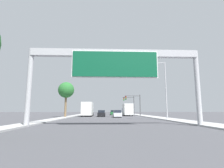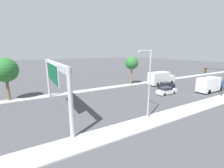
% 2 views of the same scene
% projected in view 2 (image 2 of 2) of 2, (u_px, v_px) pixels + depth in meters
% --- Properties ---
extents(median_strip_left, '(2.00, 120.00, 0.15)m').
position_uv_depth(median_strip_left, '(182.00, 78.00, 50.71)').
color(median_strip_left, '#A9A9A9').
rests_on(median_strip_left, ground).
extents(sign_gantry, '(16.88, 0.73, 7.48)m').
position_uv_depth(sign_gantry, '(54.00, 72.00, 21.34)').
color(sign_gantry, '#B2B2B7').
rests_on(sign_gantry, ground).
extents(car_far_right, '(1.79, 4.52, 1.53)m').
position_uv_depth(car_far_right, '(215.00, 82.00, 40.94)').
color(car_far_right, '#1E662D').
rests_on(car_far_right, ground).
extents(car_near_right, '(1.71, 4.66, 1.54)m').
position_uv_depth(car_near_right, '(166.00, 91.00, 31.63)').
color(car_near_right, silver).
rests_on(car_near_right, ground).
extents(car_mid_right, '(1.81, 4.26, 1.51)m').
position_uv_depth(car_mid_right, '(166.00, 85.00, 36.54)').
color(car_mid_right, black).
rests_on(car_mid_right, ground).
extents(truck_box_primary, '(2.49, 7.92, 3.45)m').
position_uv_depth(truck_box_primary, '(161.00, 78.00, 40.15)').
color(truck_box_primary, white).
rests_on(truck_box_primary, ground).
extents(truck_box_secondary, '(2.35, 7.85, 3.24)m').
position_uv_depth(truck_box_secondary, '(210.00, 84.00, 33.27)').
color(truck_box_secondary, navy).
rests_on(truck_box_secondary, ground).
extents(traffic_light_near_intersection, '(4.26, 0.32, 5.65)m').
position_uv_depth(traffic_light_near_intersection, '(217.00, 77.00, 30.44)').
color(traffic_light_near_intersection, '#3D3D3F').
rests_on(traffic_light_near_intersection, ground).
extents(palm_tree_foreground, '(4.29, 4.29, 7.83)m').
position_uv_depth(palm_tree_foreground, '(5.00, 70.00, 26.27)').
color(palm_tree_foreground, brown).
rests_on(palm_tree_foreground, ground).
extents(palm_tree_background, '(3.38, 3.38, 7.50)m').
position_uv_depth(palm_tree_background, '(132.00, 63.00, 39.38)').
color(palm_tree_background, brown).
rests_on(palm_tree_background, ground).
extents(street_lamp_right, '(2.50, 0.28, 9.15)m').
position_uv_depth(street_lamp_right, '(148.00, 80.00, 19.38)').
color(street_lamp_right, '#B2B2B7').
rests_on(street_lamp_right, ground).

